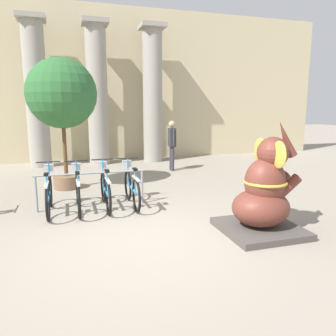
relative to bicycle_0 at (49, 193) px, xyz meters
name	(u,v)px	position (x,y,z in m)	size (l,w,h in m)	color
ground_plane	(145,238)	(1.54, -1.84, -0.41)	(60.00, 60.00, 0.00)	gray
building_facade	(95,84)	(1.54, 6.76, 2.59)	(20.00, 0.20, 6.00)	#C6B78E
column_left	(36,92)	(-0.56, 5.76, 2.22)	(0.94, 0.94, 5.16)	gray
column_middle	(97,93)	(1.54, 5.76, 2.22)	(0.94, 0.94, 5.16)	gray
column_right	(153,94)	(3.64, 5.76, 2.22)	(0.94, 0.94, 5.16)	gray
bike_rack	(91,182)	(0.84, 0.11, 0.15)	(2.28, 0.05, 0.77)	gray
bicycle_0	(49,193)	(0.00, 0.00, 0.00)	(0.48, 1.67, 0.99)	black
bicycle_1	(78,192)	(0.56, -0.02, 0.00)	(0.48, 1.67, 0.99)	black
bicycle_2	(105,189)	(1.12, 0.02, 0.00)	(0.48, 1.67, 0.99)	black
bicycle_3	(132,187)	(1.68, 0.03, 0.00)	(0.48, 1.67, 0.99)	black
elephant_statue	(264,195)	(3.55, -2.14, 0.25)	(1.28, 1.28, 1.92)	#4C4742
person_pedestrian	(172,141)	(3.74, 3.63, 0.59)	(0.22, 0.47, 1.67)	#383342
potted_tree	(62,96)	(0.33, 2.05, 1.98)	(1.76, 1.76, 3.33)	brown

